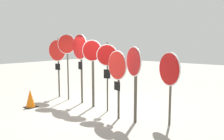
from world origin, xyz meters
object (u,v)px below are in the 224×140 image
Objects in this scene: stop_sign_5 at (117,70)px; traffic_cone_0 at (30,98)px; stop_sign_0 at (57,55)px; stop_sign_2 at (80,53)px; stop_sign_7 at (169,73)px; stop_sign_3 at (92,61)px; stop_sign_1 at (67,50)px; stop_sign_6 at (134,70)px; stop_sign_4 at (107,61)px.

stop_sign_5 is 3.17× the size of traffic_cone_0.
stop_sign_0 is 1.47m from stop_sign_2.
stop_sign_5 is 1.01× the size of stop_sign_7.
stop_sign_3 reaches higher than stop_sign_7.
stop_sign_1 is 3.57m from stop_sign_6.
stop_sign_6 is 0.96m from stop_sign_7.
stop_sign_0 is 1.07× the size of stop_sign_4.
stop_sign_4 is at bearing -17.38° from stop_sign_0.
stop_sign_5 is (1.46, -0.44, -0.18)m from stop_sign_3.
stop_sign_2 is 1.13× the size of stop_sign_4.
stop_sign_1 is at bearing 157.14° from stop_sign_3.
stop_sign_6 reaches higher than stop_sign_7.
stop_sign_3 is at bearing -150.37° from stop_sign_7.
stop_sign_7 is at bearing -22.09° from stop_sign_4.
stop_sign_2 is 1.48m from stop_sign_4.
stop_sign_2 reaches higher than stop_sign_6.
stop_sign_6 is at bearing -30.22° from stop_sign_3.
stop_sign_2 reaches higher than stop_sign_3.
stop_sign_6 is (2.02, -0.37, -0.14)m from stop_sign_3.
stop_sign_4 is (1.46, -0.15, -0.20)m from stop_sign_2.
stop_sign_4 is at bearing -148.01° from stop_sign_7.
stop_sign_0 is 3.70m from stop_sign_5.
stop_sign_4 is (2.93, -0.20, -0.10)m from stop_sign_0.
stop_sign_3 is 1.04× the size of stop_sign_4.
stop_sign_0 reaches higher than stop_sign_4.
traffic_cone_0 is at bearing -113.52° from stop_sign_2.
traffic_cone_0 is (-3.72, -1.08, -1.20)m from stop_sign_6.
traffic_cone_0 is (-0.99, -1.53, -1.60)m from stop_sign_2.
stop_sign_0 is at bearing -158.73° from stop_sign_6.
stop_sign_7 is at bearing 18.09° from traffic_cone_0.
stop_sign_6 is 3.36× the size of traffic_cone_0.
traffic_cone_0 is at bearing -147.84° from stop_sign_5.
stop_sign_5 reaches higher than stop_sign_7.
stop_sign_0 is 1.13× the size of stop_sign_6.
stop_sign_5 is at bearing -22.26° from stop_sign_0.
stop_sign_4 is at bearing -25.63° from stop_sign_3.
stop_sign_3 reaches higher than stop_sign_5.
stop_sign_1 reaches higher than stop_sign_3.
stop_sign_1 is 4.06× the size of traffic_cone_0.
stop_sign_2 is (1.47, -0.05, 0.10)m from stop_sign_0.
stop_sign_7 reaches higher than traffic_cone_0.
stop_sign_3 is (0.71, -0.07, -0.25)m from stop_sign_2.
stop_sign_5 is at bearing 17.71° from traffic_cone_0.
stop_sign_7 is (5.06, -0.08, -0.33)m from stop_sign_0.
stop_sign_3 reaches higher than stop_sign_4.
stop_sign_0 is 0.73m from stop_sign_1.
stop_sign_2 is 1.20× the size of stop_sign_6.
stop_sign_6 is at bearing -38.44° from stop_sign_4.
stop_sign_3 reaches higher than stop_sign_6.
stop_sign_5 is at bearing -36.55° from stop_sign_3.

